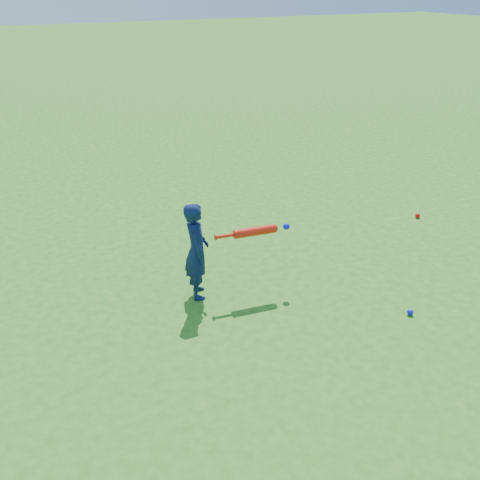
{
  "coord_description": "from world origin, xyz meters",
  "views": [
    {
      "loc": [
        -1.74,
        -4.7,
        3.23
      ],
      "look_at": [
        0.54,
        0.09,
        0.6
      ],
      "focal_mm": 40.0,
      "sensor_mm": 36.0,
      "label": 1
    }
  ],
  "objects_px": {
    "child": "(197,251)",
    "ground_ball_blue": "(410,312)",
    "ground_ball_red": "(418,216)",
    "bat_swing": "(257,231)"
  },
  "relations": [
    {
      "from": "ground_ball_red",
      "to": "ground_ball_blue",
      "type": "bearing_deg",
      "value": -133.67
    },
    {
      "from": "ground_ball_red",
      "to": "bat_swing",
      "type": "distance_m",
      "value": 3.2
    },
    {
      "from": "ground_ball_blue",
      "to": "bat_swing",
      "type": "xyz_separation_m",
      "value": [
        -1.2,
        1.22,
        0.68
      ]
    },
    {
      "from": "ground_ball_blue",
      "to": "bat_swing",
      "type": "bearing_deg",
      "value": 134.59
    },
    {
      "from": "child",
      "to": "ground_ball_blue",
      "type": "height_order",
      "value": "child"
    },
    {
      "from": "ground_ball_red",
      "to": "ground_ball_blue",
      "type": "distance_m",
      "value": 2.67
    },
    {
      "from": "child",
      "to": "ground_ball_blue",
      "type": "relative_size",
      "value": 16.7
    },
    {
      "from": "ground_ball_red",
      "to": "bat_swing",
      "type": "height_order",
      "value": "bat_swing"
    },
    {
      "from": "child",
      "to": "ground_ball_blue",
      "type": "distance_m",
      "value": 2.37
    },
    {
      "from": "child",
      "to": "ground_ball_red",
      "type": "distance_m",
      "value": 3.8
    }
  ]
}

